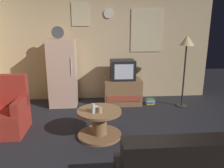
{
  "coord_description": "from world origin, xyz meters",
  "views": [
    {
      "loc": [
        -0.25,
        -2.91,
        1.75
      ],
      "look_at": [
        0.06,
        0.9,
        0.75
      ],
      "focal_mm": 34.97,
      "sensor_mm": 36.0,
      "label": 1
    }
  ],
  "objects": [
    {
      "name": "ground_plane",
      "position": [
        0.0,
        0.0,
        0.0
      ],
      "size": [
        12.0,
        12.0,
        0.0
      ],
      "primitive_type": "plane",
      "color": "#232328"
    },
    {
      "name": "wall_with_art",
      "position": [
        0.01,
        2.45,
        1.36
      ],
      "size": [
        5.2,
        0.12,
        2.71
      ],
      "color": "#D1B284",
      "rests_on": "ground_plane"
    },
    {
      "name": "fridge",
      "position": [
        -0.96,
        1.99,
        0.75
      ],
      "size": [
        0.6,
        0.62,
        1.77
      ],
      "color": "beige",
      "rests_on": "ground_plane"
    },
    {
      "name": "tv_stand",
      "position": [
        0.39,
        1.92,
        0.3
      ],
      "size": [
        0.84,
        0.53,
        0.59
      ],
      "color": "#8E6642",
      "rests_on": "ground_plane"
    },
    {
      "name": "crt_tv",
      "position": [
        0.39,
        1.92,
        0.81
      ],
      "size": [
        0.54,
        0.51,
        0.44
      ],
      "color": "black",
      "rests_on": "tv_stand"
    },
    {
      "name": "standing_lamp",
      "position": [
        1.72,
        1.65,
        1.36
      ],
      "size": [
        0.32,
        0.32,
        1.59
      ],
      "color": "#332D28",
      "rests_on": "ground_plane"
    },
    {
      "name": "coffee_table",
      "position": [
        -0.19,
        0.38,
        0.23
      ],
      "size": [
        0.72,
        0.72,
        0.45
      ],
      "color": "#8E6642",
      "rests_on": "ground_plane"
    },
    {
      "name": "wine_glass",
      "position": [
        -0.28,
        0.28,
        0.53
      ],
      "size": [
        0.05,
        0.05,
        0.15
      ],
      "primitive_type": "cylinder",
      "color": "silver",
      "rests_on": "coffee_table"
    },
    {
      "name": "mug_ceramic_white",
      "position": [
        -0.25,
        0.34,
        0.5
      ],
      "size": [
        0.08,
        0.08,
        0.09
      ],
      "primitive_type": "cylinder",
      "color": "silver",
      "rests_on": "coffee_table"
    },
    {
      "name": "mug_ceramic_tan",
      "position": [
        -0.18,
        0.28,
        0.5
      ],
      "size": [
        0.08,
        0.08,
        0.09
      ],
      "primitive_type": "cylinder",
      "color": "tan",
      "rests_on": "coffee_table"
    },
    {
      "name": "armchair",
      "position": [
        -1.78,
        0.68,
        0.34
      ],
      "size": [
        0.68,
        0.68,
        0.96
      ],
      "color": "#A52D23",
      "rests_on": "ground_plane"
    },
    {
      "name": "book_stack",
      "position": [
        1.03,
        1.83,
        0.07
      ],
      "size": [
        0.21,
        0.18,
        0.13
      ],
      "color": "#A8C634",
      "rests_on": "ground_plane"
    }
  ]
}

